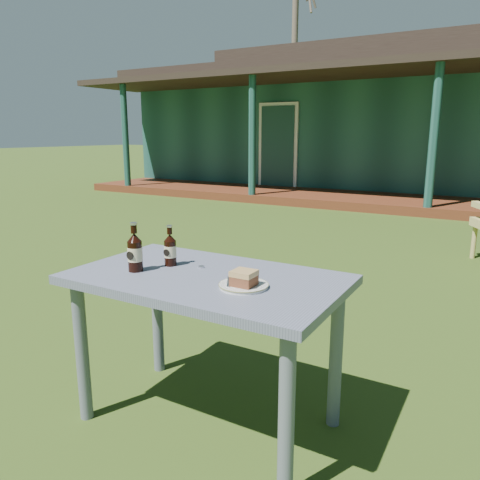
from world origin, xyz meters
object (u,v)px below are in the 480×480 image
Objects in this scene: cafe_table at (206,297)px; cake_slice at (244,278)px; plate at (244,285)px; cola_bottle_near at (170,249)px; cola_bottle_far at (135,252)px.

cake_slice is (0.24, -0.08, 0.15)m from cafe_table.
cake_slice reaches higher than plate.
cake_slice is (0.01, -0.01, 0.04)m from plate.
cafe_table is 0.30m from cola_bottle_near.
plate is (0.23, -0.06, 0.11)m from cafe_table.
cafe_table is at bearing 162.04° from cake_slice.
cafe_table is 5.35× the size of cola_bottle_far.
cafe_table is 0.38m from cola_bottle_far.
cake_slice is at bearing -14.75° from cola_bottle_near.
plate is at bearing -15.33° from cafe_table.
cola_bottle_near reaches higher than cafe_table.
plate is 2.22× the size of cake_slice.
cafe_table is 0.26m from plate.
cake_slice is 0.49m from cola_bottle_near.
cola_bottle_far is (-0.55, -0.03, 0.04)m from cake_slice.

